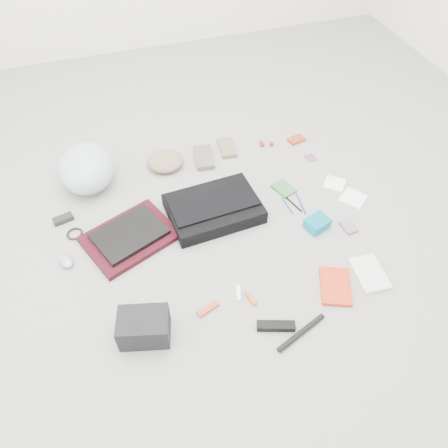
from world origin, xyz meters
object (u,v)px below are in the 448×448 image
object	(u,v)px
laptop	(129,234)
camera_bag	(144,327)
book_red	(335,286)
accordion_wallet	(317,223)
bike_helmet	(86,168)
messenger_bag	(214,209)

from	to	relation	value
laptop	camera_bag	world-z (taller)	camera_bag
camera_bag	book_red	world-z (taller)	camera_bag
laptop	accordion_wallet	world-z (taller)	accordion_wallet
accordion_wallet	book_red	bearing A→B (deg)	-121.98
camera_bag	book_red	distance (m)	0.84
book_red	camera_bag	bearing A→B (deg)	-159.16
bike_helmet	accordion_wallet	world-z (taller)	bike_helmet
messenger_bag	book_red	xyz separation A→B (m)	(0.38, -0.60, -0.03)
camera_bag	book_red	size ratio (longest dim) A/B	1.03
bike_helmet	camera_bag	world-z (taller)	bike_helmet
laptop	bike_helmet	xyz separation A→B (m)	(-0.14, 0.47, 0.07)
messenger_bag	accordion_wallet	bearing A→B (deg)	-32.11
messenger_bag	bike_helmet	bearing A→B (deg)	139.11
camera_bag	accordion_wallet	distance (m)	0.98
messenger_bag	bike_helmet	world-z (taller)	bike_helmet
laptop	accordion_wallet	size ratio (longest dim) A/B	2.90
book_red	accordion_wallet	world-z (taller)	accordion_wallet
laptop	camera_bag	xyz separation A→B (m)	(-0.03, -0.53, 0.03)
messenger_bag	camera_bag	xyz separation A→B (m)	(-0.46, -0.56, 0.03)
messenger_bag	laptop	distance (m)	0.44
bike_helmet	laptop	bearing A→B (deg)	-68.00
bike_helmet	book_red	size ratio (longest dim) A/B	1.84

